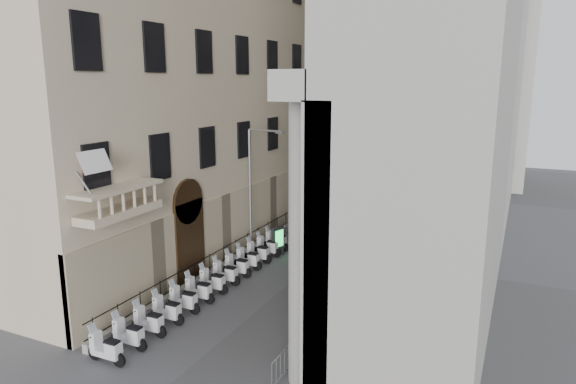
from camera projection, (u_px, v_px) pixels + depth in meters
name	position (u px, v px, depth m)	size (l,w,h in m)	color
far_building	(423.00, 37.00, 54.26)	(22.00, 10.00, 30.00)	#B5B3AB
iron_fence	(255.00, 250.00, 32.59)	(0.30, 28.00, 1.40)	black
blue_awning	(414.00, 233.00, 36.23)	(1.60, 3.00, 3.00)	navy
flag	(110.00, 344.00, 20.94)	(1.00, 1.40, 8.20)	#9E0C11
scooter_0	(108.00, 363.00, 19.53)	(0.56, 1.40, 1.50)	silver
scooter_1	(130.00, 348.00, 20.62)	(0.56, 1.40, 1.50)	silver
scooter_2	(150.00, 335.00, 21.70)	(0.56, 1.40, 1.50)	silver
scooter_3	(168.00, 323.00, 22.78)	(0.56, 1.40, 1.50)	silver
scooter_4	(184.00, 312.00, 23.87)	(0.56, 1.40, 1.50)	silver
scooter_5	(199.00, 302.00, 24.95)	(0.56, 1.40, 1.50)	silver
scooter_6	(213.00, 293.00, 26.04)	(0.56, 1.40, 1.50)	silver
scooter_7	(226.00, 284.00, 27.12)	(0.56, 1.40, 1.50)	silver
scooter_8	(238.00, 276.00, 28.21)	(0.56, 1.40, 1.50)	silver
scooter_9	(248.00, 269.00, 29.29)	(0.56, 1.40, 1.50)	silver
scooter_10	(258.00, 262.00, 30.38)	(0.56, 1.40, 1.50)	silver
scooter_11	(268.00, 256.00, 31.46)	(0.56, 1.40, 1.50)	silver
scooter_12	(276.00, 250.00, 32.55)	(0.56, 1.40, 1.50)	silver
barrier_0	(286.00, 374.00, 18.84)	(0.60, 2.40, 1.10)	#A6A9AD
barrier_1	(312.00, 343.00, 21.06)	(0.60, 2.40, 1.10)	#A6A9AD
barrier_2	(333.00, 318.00, 23.27)	(0.60, 2.40, 1.10)	#A6A9AD
barrier_3	(350.00, 297.00, 25.49)	(0.60, 2.40, 1.10)	#A6A9AD
barrier_4	(364.00, 280.00, 27.71)	(0.60, 2.40, 1.10)	#A6A9AD
barrier_5	(377.00, 265.00, 29.93)	(0.60, 2.40, 1.10)	#A6A9AD
security_tent	(331.00, 174.00, 42.32)	(4.38, 4.38, 3.55)	silver
street_lamp	(254.00, 181.00, 30.85)	(2.52, 0.59, 7.76)	gray
info_kiosk	(278.00, 241.00, 31.35)	(0.52, 0.91, 1.84)	black
pedestrian_a	(378.00, 223.00, 35.75)	(0.61, 0.40, 1.68)	black
pedestrian_b	(413.00, 196.00, 43.89)	(0.81, 0.63, 1.66)	black
pedestrian_c	(399.00, 193.00, 45.27)	(0.82, 0.53, 1.68)	black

